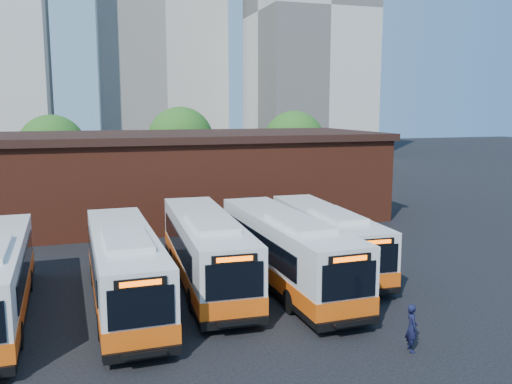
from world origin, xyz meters
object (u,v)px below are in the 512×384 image
object	(u,v)px
bus_east	(326,240)
bus_mideast	(286,253)
transit_worker	(412,328)
bus_west	(125,271)
bus_midwest	(206,252)

from	to	relation	value
bus_east	bus_mideast	bearing A→B (deg)	-141.91
transit_worker	bus_east	bearing A→B (deg)	5.39
bus_west	bus_midwest	bearing A→B (deg)	22.22
bus_east	transit_worker	distance (m)	10.19
bus_west	bus_midwest	world-z (taller)	bus_midwest
bus_west	bus_midwest	xyz separation A→B (m)	(3.83, 1.66, 0.04)
bus_midwest	bus_east	xyz separation A→B (m)	(6.61, 1.02, -0.12)
bus_west	bus_mideast	size ratio (longest dim) A/B	0.97
bus_west	transit_worker	bearing A→B (deg)	-40.74
bus_east	transit_worker	bearing A→B (deg)	-96.30
bus_midwest	bus_east	distance (m)	6.69
bus_mideast	bus_east	xyz separation A→B (m)	(3.09, 2.26, -0.13)
bus_east	transit_worker	xyz separation A→B (m)	(-1.46, -10.07, -0.59)
bus_midwest	transit_worker	xyz separation A→B (m)	(5.15, -9.05, -0.71)
bus_midwest	bus_east	bearing A→B (deg)	10.99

